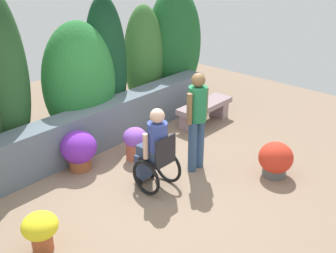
{
  "coord_description": "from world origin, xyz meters",
  "views": [
    {
      "loc": [
        -3.88,
        -3.93,
        3.5
      ],
      "look_at": [
        0.33,
        -0.1,
        0.85
      ],
      "focal_mm": 42.72,
      "sensor_mm": 36.0,
      "label": 1
    }
  ],
  "objects": [
    {
      "name": "ground_plane",
      "position": [
        0.0,
        0.0,
        0.0
      ],
      "size": [
        11.64,
        11.64,
        0.0
      ],
      "primitive_type": "plane",
      "color": "#8A715C"
    },
    {
      "name": "hedge_backdrop",
      "position": [
        0.25,
        2.09,
        1.34
      ],
      "size": [
        7.42,
        1.2,
        3.12
      ],
      "color": "#245C2A",
      "rests_on": "ground"
    },
    {
      "name": "flower_pot_small_foreground",
      "position": [
        0.32,
        0.67,
        0.32
      ],
      "size": [
        0.42,
        0.42,
        0.58
      ],
      "color": "#C05C43",
      "rests_on": "ground"
    },
    {
      "name": "flower_pot_terracotta_by_wall",
      "position": [
        -0.56,
        1.09,
        0.36
      ],
      "size": [
        0.6,
        0.6,
        0.68
      ],
      "color": "#9B512F",
      "rests_on": "ground"
    },
    {
      "name": "stone_bench",
      "position": [
        2.33,
        0.68,
        0.3
      ],
      "size": [
        1.36,
        0.44,
        0.45
      ],
      "rotation": [
        0.0,
        0.0,
        0.1
      ],
      "color": "gray",
      "rests_on": "ground"
    },
    {
      "name": "person_standing_companion",
      "position": [
        0.75,
        -0.34,
        0.97
      ],
      "size": [
        0.49,
        0.3,
        1.67
      ],
      "rotation": [
        0.0,
        0.0,
        0.21
      ],
      "color": "#355075",
      "rests_on": "ground"
    },
    {
      "name": "flower_pot_purple_near",
      "position": [
        -2.06,
        -0.18,
        0.32
      ],
      "size": [
        0.45,
        0.45,
        0.53
      ],
      "color": "#AB502C",
      "rests_on": "ground"
    },
    {
      "name": "stone_retaining_wall",
      "position": [
        0.0,
        1.5,
        0.4
      ],
      "size": [
        6.04,
        0.46,
        0.8
      ],
      "primitive_type": "cube",
      "color": "slate",
      "rests_on": "ground"
    },
    {
      "name": "flower_pot_red_accent",
      "position": [
        1.45,
        -1.43,
        0.29
      ],
      "size": [
        0.56,
        0.56,
        0.58
      ],
      "color": "#575758",
      "rests_on": "ground"
    },
    {
      "name": "person_in_wheelchair",
      "position": [
        -0.1,
        -0.23,
        0.62
      ],
      "size": [
        0.53,
        0.66,
        1.33
      ],
      "rotation": [
        0.0,
        0.0,
        -0.2
      ],
      "color": "black",
      "rests_on": "ground"
    }
  ]
}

